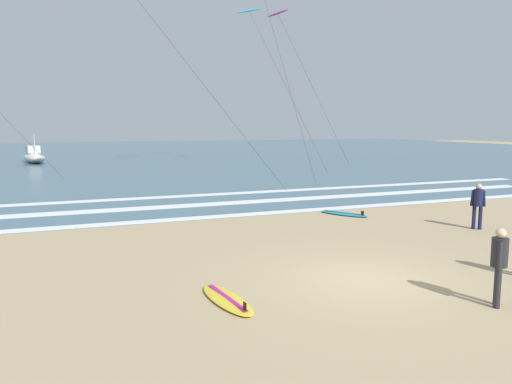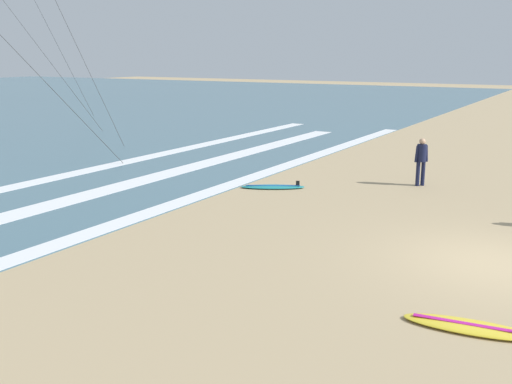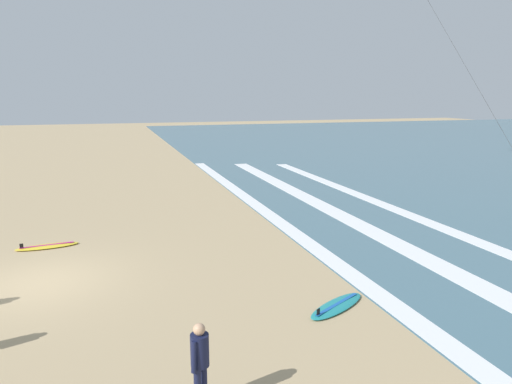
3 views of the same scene
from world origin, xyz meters
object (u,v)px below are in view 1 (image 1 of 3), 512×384
Objects in this scene: surfer_mid_group at (499,260)px; kite_magenta_low_near at (278,14)px; surfboard_right_spare at (227,299)px; offshore_boat at (34,157)px; surfer_background_far at (478,202)px; surfboard_left_pile at (344,214)px; kite_cyan_far_left at (250,12)px.

surfer_mid_group is 36.41m from kite_magenta_low_near.
surfboard_right_spare is 42.74m from offshore_boat.
surfer_mid_group is 0.29× the size of offshore_boat.
surfer_mid_group is 5.49m from surfboard_right_spare.
surfer_background_far reaches higher than surfboard_left_pile.
surfboard_left_pile is 0.39× the size of offshore_boat.
surfboard_right_spare is at bearing -134.28° from surfboard_left_pile.
surfer_mid_group is at bearing -103.69° from kite_cyan_far_left.
surfer_background_far is (5.38, 5.84, 0.00)m from surfer_mid_group.
offshore_boat is at bearing 102.91° from surfer_mid_group.
offshore_boat is (-15.62, 38.81, -0.40)m from surfer_background_far.
surfer_background_far is at bearing 47.31° from surfer_mid_group.
surfer_mid_group is 1.00× the size of surfer_background_far.
surfer_mid_group and surfer_background_far have the same top height.
offshore_boat reaches higher than surfer_background_far.
surfboard_left_pile is at bearing 45.72° from surfboard_right_spare.
surfboard_left_pile is 0.15× the size of kite_cyan_far_left.
surfboard_right_spare is (-7.50, -7.69, 0.00)m from surfboard_left_pile.
kite_magenta_low_near is (4.50, 27.13, 11.91)m from surfer_background_far.
surfer_mid_group is 41.39m from kite_cyan_far_left.
kite_cyan_far_left reaches higher than surfboard_right_spare.
offshore_boat is (-20.13, 11.69, -12.31)m from kite_magenta_low_near.
surfer_mid_group is at bearing -24.42° from surfboard_right_spare.
surfboard_right_spare is 0.40× the size of offshore_boat.
surfboard_left_pile is at bearing 75.52° from surfer_mid_group.
kite_cyan_far_left is (-0.60, 5.18, 1.21)m from kite_magenta_low_near.
offshore_boat is (-12.80, 34.73, 0.51)m from surfboard_left_pile.
kite_magenta_low_near is at bearing 80.57° from surfer_background_far.
surfer_mid_group is 0.12× the size of kite_magenta_low_near.
offshore_boat is (-5.30, 42.41, 0.51)m from surfboard_right_spare.
surfer_mid_group is at bearing -132.69° from surfer_background_far.
kite_cyan_far_left is at bearing 76.59° from surfboard_left_pile.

